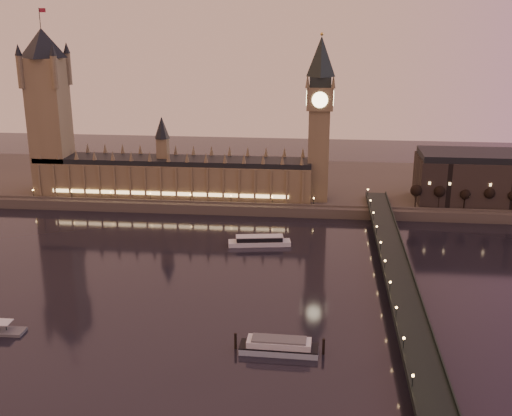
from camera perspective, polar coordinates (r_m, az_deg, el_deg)
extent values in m
plane|color=black|center=(308.08, -4.97, -6.46)|extent=(700.00, 700.00, 0.00)
cube|color=#423D35|center=(458.52, 2.49, 2.07)|extent=(560.00, 130.00, 6.00)
cube|color=brown|center=(422.44, -7.38, 2.56)|extent=(180.00, 26.00, 22.00)
cube|color=black|center=(419.41, -7.44, 4.23)|extent=(180.00, 22.00, 3.20)
cube|color=#FFCC7F|center=(411.39, -7.76, 1.27)|extent=(153.00, 0.25, 2.20)
cube|color=brown|center=(440.42, -17.82, 6.88)|extent=(22.00, 22.00, 88.00)
cone|color=black|center=(434.59, -18.48, 13.75)|extent=(31.68, 31.68, 18.00)
cylinder|color=black|center=(434.10, -18.67, 15.72)|extent=(0.44, 0.44, 12.00)
cube|color=maroon|center=(433.17, -18.46, 16.34)|extent=(4.00, 0.15, 2.50)
cube|color=brown|center=(407.40, 5.56, 4.68)|extent=(13.00, 13.00, 58.00)
cube|color=brown|center=(401.02, 5.71, 9.70)|extent=(16.00, 16.00, 14.00)
cylinder|color=#FFEAA5|center=(392.91, 5.70, 9.54)|extent=(9.60, 0.35, 9.60)
cylinder|color=#FFEAA5|center=(401.11, 4.53, 9.73)|extent=(0.35, 9.60, 9.60)
cube|color=black|center=(399.80, 5.75, 11.12)|extent=(13.00, 13.00, 6.00)
cone|color=black|center=(398.45, 5.82, 13.26)|extent=(17.68, 17.68, 24.00)
sphere|color=gold|center=(397.72, 5.88, 15.13)|extent=(2.00, 2.00, 2.00)
cube|color=black|center=(302.35, 12.48, -5.66)|extent=(13.00, 260.00, 2.00)
cube|color=black|center=(301.05, 11.30, -5.37)|extent=(0.60, 260.00, 1.00)
cube|color=black|center=(302.62, 13.69, -5.42)|extent=(0.60, 260.00, 1.00)
cube|color=black|center=(433.01, 21.33, 2.27)|extent=(110.00, 36.00, 28.00)
cube|color=black|center=(429.42, 21.56, 4.33)|extent=(108.00, 34.00, 4.00)
cylinder|color=black|center=(406.24, 13.94, 0.68)|extent=(0.70, 0.70, 9.72)
sphere|color=black|center=(404.85, 13.99, 1.37)|extent=(6.48, 6.48, 6.48)
cylinder|color=black|center=(408.69, 16.00, 0.61)|extent=(0.70, 0.70, 9.72)
sphere|color=black|center=(407.30, 16.06, 1.29)|extent=(6.48, 6.48, 6.48)
cylinder|color=black|center=(411.66, 18.04, 0.54)|extent=(0.70, 0.70, 9.72)
sphere|color=black|center=(410.28, 18.11, 1.22)|extent=(6.48, 6.48, 6.48)
cylinder|color=black|center=(415.14, 20.05, 0.48)|extent=(0.70, 0.70, 9.72)
sphere|color=black|center=(413.78, 20.12, 1.15)|extent=(6.48, 6.48, 6.48)
cube|color=silver|center=(350.70, 0.31, -3.13)|extent=(34.57, 12.32, 2.48)
cube|color=black|center=(349.84, 0.31, -2.75)|extent=(25.67, 9.70, 2.48)
cube|color=silver|center=(349.33, 0.31, -2.52)|extent=(26.38, 10.09, 0.45)
cube|color=#9BB2C5|center=(247.40, 2.05, -12.47)|extent=(29.86, 9.09, 2.41)
cube|color=black|center=(246.68, 2.06, -12.18)|extent=(29.86, 9.09, 0.46)
cube|color=silver|center=(245.98, 2.06, -11.89)|extent=(24.28, 8.02, 2.41)
cube|color=#595B5E|center=(245.23, 2.06, -11.58)|extent=(20.55, 7.00, 0.65)
cylinder|color=black|center=(249.09, -1.83, -11.73)|extent=(1.02, 1.02, 6.30)
cylinder|color=black|center=(246.63, 6.02, -12.15)|extent=(1.02, 1.02, 6.30)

